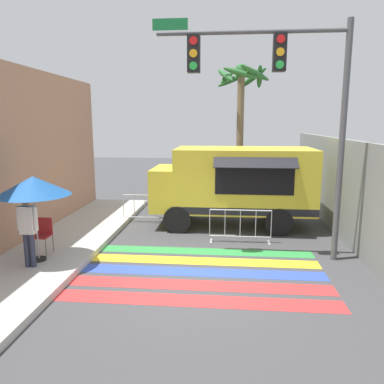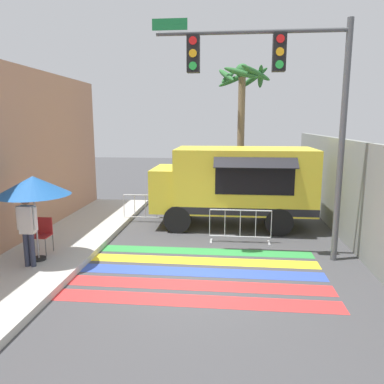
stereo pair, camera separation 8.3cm
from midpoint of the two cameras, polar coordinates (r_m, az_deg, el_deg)
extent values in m
plane|color=#424244|center=(9.14, 0.00, -13.02)|extent=(60.00, 60.00, 0.00)
cube|color=gray|center=(12.11, 23.03, -0.22)|extent=(0.20, 16.00, 3.13)
cube|color=red|center=(8.12, -0.78, -16.19)|extent=(6.40, 0.56, 0.01)
cube|color=red|center=(8.80, -0.24, -13.97)|extent=(6.40, 0.56, 0.01)
cube|color=#334FB2|center=(9.49, 0.22, -12.07)|extent=(6.40, 0.56, 0.01)
cube|color=yellow|center=(10.20, 0.61, -10.43)|extent=(6.40, 0.56, 0.01)
cube|color=green|center=(10.91, 0.94, -9.00)|extent=(6.40, 0.56, 0.01)
cube|color=yellow|center=(13.28, 7.73, 1.97)|extent=(4.74, 2.38, 2.16)
cube|color=yellow|center=(13.44, -2.44, 0.64)|extent=(1.67, 2.19, 1.46)
cube|color=#1E232D|center=(13.51, -5.76, 2.22)|extent=(0.06, 1.91, 0.56)
cube|color=black|center=(12.08, 9.30, 1.85)|extent=(2.51, 0.03, 0.97)
cube|color=black|center=(11.80, 9.45, 4.42)|extent=(2.61, 0.43, 0.31)
cube|color=black|center=(12.27, 7.85, -3.04)|extent=(4.74, 0.01, 0.24)
cylinder|color=black|center=(12.55, -2.46, -4.20)|extent=(0.92, 0.22, 0.92)
cylinder|color=black|center=(14.66, -1.30, -2.02)|extent=(0.92, 0.22, 0.92)
cylinder|color=black|center=(12.55, 12.89, -4.46)|extent=(0.92, 0.22, 0.92)
cylinder|color=black|center=(14.67, 11.80, -2.24)|extent=(0.92, 0.22, 0.92)
cylinder|color=#515456|center=(10.37, 21.63, 6.60)|extent=(0.16, 0.16, 6.15)
cylinder|color=#515456|center=(10.20, 8.75, 22.97)|extent=(4.76, 0.11, 0.11)
cube|color=black|center=(10.13, 12.96, 19.97)|extent=(0.32, 0.28, 0.90)
cylinder|color=red|center=(10.05, 13.15, 21.78)|extent=(0.20, 0.02, 0.20)
cylinder|color=#F2A519|center=(9.99, 13.07, 20.10)|extent=(0.20, 0.02, 0.20)
cylinder|color=green|center=(9.95, 12.99, 18.40)|extent=(0.20, 0.02, 0.20)
cube|color=black|center=(10.10, 0.02, 20.26)|extent=(0.32, 0.28, 0.90)
cylinder|color=red|center=(10.02, -0.06, 22.08)|extent=(0.20, 0.02, 0.20)
cylinder|color=#F2A519|center=(9.96, -0.06, 20.39)|extent=(0.20, 0.02, 0.20)
cylinder|color=green|center=(9.92, -0.06, 18.68)|extent=(0.20, 0.02, 0.20)
cube|color=#197238|center=(10.33, -3.62, 24.15)|extent=(0.90, 0.02, 0.28)
cylinder|color=black|center=(10.53, -22.48, -9.43)|extent=(0.36, 0.36, 0.06)
cylinder|color=#B2B2B7|center=(10.23, -22.90, -3.83)|extent=(0.04, 0.04, 2.18)
cone|color=#1E59A5|center=(10.07, -23.24, 0.88)|extent=(1.80, 1.80, 0.48)
cylinder|color=#4C4C51|center=(10.85, -23.60, -7.78)|extent=(0.02, 0.02, 0.47)
cylinder|color=#4C4C51|center=(10.65, -21.59, -7.97)|extent=(0.02, 0.02, 0.47)
cylinder|color=#4C4C51|center=(11.20, -22.56, -7.14)|extent=(0.02, 0.02, 0.47)
cylinder|color=#4C4C51|center=(11.01, -20.60, -7.30)|extent=(0.02, 0.02, 0.47)
cube|color=#B22626|center=(10.85, -22.18, -6.28)|extent=(0.45, 0.45, 0.03)
cube|color=#B22626|center=(10.97, -21.77, -4.78)|extent=(0.45, 0.03, 0.45)
cylinder|color=#2D3347|center=(10.08, -24.09, -8.09)|extent=(0.13, 0.13, 0.84)
cylinder|color=#2D3347|center=(10.01, -23.33, -8.16)|extent=(0.13, 0.13, 0.84)
cube|color=silver|center=(9.84, -24.04, -3.91)|extent=(0.34, 0.20, 0.68)
cylinder|color=silver|center=(9.94, -25.16, -3.65)|extent=(0.09, 0.09, 0.58)
cylinder|color=silver|center=(9.73, -22.92, -3.78)|extent=(0.09, 0.09, 0.58)
sphere|color=brown|center=(9.74, -24.26, -1.12)|extent=(0.24, 0.24, 0.24)
cylinder|color=#B7BABF|center=(11.49, 7.21, -2.77)|extent=(1.88, 0.04, 0.04)
cylinder|color=#B7BABF|center=(11.71, 7.12, -6.75)|extent=(1.88, 0.04, 0.04)
cylinder|color=#B7BABF|center=(11.60, 2.51, -4.69)|extent=(0.02, 0.02, 0.83)
cylinder|color=#B7BABF|center=(11.59, 4.84, -4.74)|extent=(0.02, 0.02, 0.83)
cylinder|color=#B7BABF|center=(11.60, 7.17, -4.78)|extent=(0.02, 0.02, 0.83)
cylinder|color=#B7BABF|center=(11.62, 9.49, -4.81)|extent=(0.02, 0.02, 0.83)
cylinder|color=#B7BABF|center=(11.67, 11.79, -4.83)|extent=(0.02, 0.02, 0.83)
cube|color=#B7BABF|center=(11.77, 2.74, -7.47)|extent=(0.06, 0.44, 0.03)
cube|color=#B7BABF|center=(11.83, 11.44, -7.58)|extent=(0.06, 0.44, 0.03)
cylinder|color=#B7BABF|center=(13.83, -7.40, -0.50)|extent=(1.62, 0.04, 0.04)
cylinder|color=#B7BABF|center=(14.01, -7.32, -3.85)|extent=(1.62, 0.04, 0.04)
cylinder|color=#B7BABF|center=(14.11, -10.57, -2.10)|extent=(0.02, 0.02, 0.83)
cylinder|color=#B7BABF|center=(14.01, -8.98, -2.14)|extent=(0.02, 0.02, 0.83)
cylinder|color=#B7BABF|center=(13.91, -7.36, -2.19)|extent=(0.02, 0.02, 0.83)
cylinder|color=#B7BABF|center=(13.83, -5.72, -2.23)|extent=(0.02, 0.02, 0.83)
cylinder|color=#B7BABF|center=(13.76, -4.06, -2.27)|extent=(0.02, 0.02, 0.83)
cube|color=#B7BABF|center=(14.24, -10.30, -4.42)|extent=(0.06, 0.44, 0.03)
cube|color=#B7BABF|center=(13.91, -4.24, -4.63)|extent=(0.06, 0.44, 0.03)
cylinder|color=#7A664C|center=(16.84, 7.15, 7.71)|extent=(0.31, 0.31, 5.67)
sphere|color=#2D6B33|center=(16.96, 7.39, 17.83)|extent=(0.60, 0.60, 0.60)
ellipsoid|color=#2D6B33|center=(16.93, 10.12, 16.89)|extent=(0.32, 1.48, 0.98)
ellipsoid|color=#2D6B33|center=(17.59, 9.02, 16.72)|extent=(1.36, 1.15, 0.98)
ellipsoid|color=#2D6B33|center=(17.77, 6.44, 16.81)|extent=(1.70, 0.71, 0.93)
ellipsoid|color=#2D6B33|center=(17.19, 5.22, 17.02)|extent=(0.74, 1.29, 0.78)
ellipsoid|color=#2D6B33|center=(16.61, 4.94, 17.32)|extent=(0.86, 1.45, 0.80)
ellipsoid|color=#2D6B33|center=(16.23, 7.16, 17.57)|extent=(1.47, 0.41, 0.65)
ellipsoid|color=#2D6B33|center=(16.33, 9.45, 17.47)|extent=(1.44, 1.27, 0.72)
camera|label=1|loc=(0.04, -90.21, -0.04)|focal=35.00mm
camera|label=2|loc=(0.04, 89.79, 0.04)|focal=35.00mm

